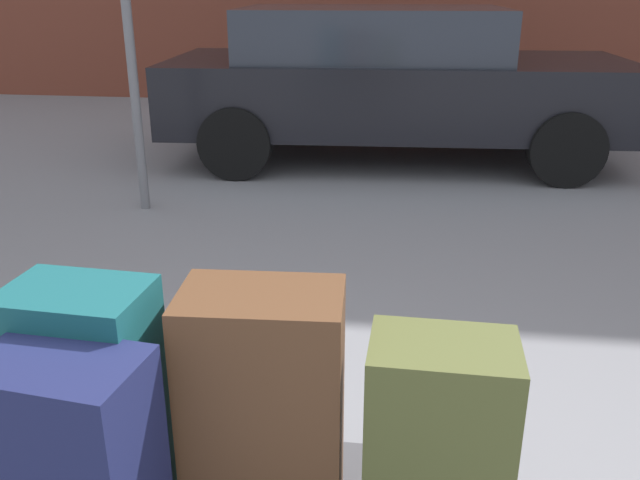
{
  "coord_description": "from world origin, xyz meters",
  "views": [
    {
      "loc": [
        0.33,
        -1.28,
        1.65
      ],
      "look_at": [
        0.0,
        1.2,
        0.69
      ],
      "focal_mm": 37.93,
      "sensor_mm": 36.0,
      "label": 1
    }
  ],
  "objects": [
    {
      "name": "suitcase_teal_rear_left",
      "position": [
        -0.4,
        0.02,
        0.67
      ],
      "size": [
        0.34,
        0.25,
        0.66
      ],
      "primitive_type": "cube",
      "rotation": [
        0.0,
        0.0,
        -0.06
      ],
      "color": "#144C51",
      "rests_on": "luggage_cart"
    },
    {
      "name": "suitcase_brown_rear_right",
      "position": [
        0.01,
        0.08,
        0.67
      ],
      "size": [
        0.39,
        0.27,
        0.65
      ],
      "primitive_type": "cube",
      "rotation": [
        0.0,
        0.0,
        0.06
      ],
      "color": "#51331E",
      "rests_on": "luggage_cart"
    },
    {
      "name": "suitcase_olive_stacked_top",
      "position": [
        0.43,
        0.05,
        0.62
      ],
      "size": [
        0.34,
        0.24,
        0.57
      ],
      "primitive_type": "cube",
      "rotation": [
        0.0,
        0.0,
        -0.02
      ],
      "color": "#4C5128",
      "rests_on": "luggage_cart"
    },
    {
      "name": "parked_car",
      "position": [
        0.13,
        5.32,
        0.76
      ],
      "size": [
        4.39,
        2.1,
        1.42
      ],
      "color": "black",
      "rests_on": "ground_plane"
    },
    {
      "name": "bollard_kerb_near",
      "position": [
        2.64,
        6.49,
        0.29
      ],
      "size": [
        0.25,
        0.25,
        0.58
      ],
      "primitive_type": "cylinder",
      "color": "#383838",
      "rests_on": "ground_plane"
    },
    {
      "name": "no_parking_sign",
      "position": [
        -1.67,
        3.48,
        1.48
      ],
      "size": [
        0.49,
        0.11,
        2.4
      ],
      "color": "slate",
      "rests_on": "ground_plane"
    }
  ]
}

